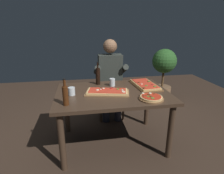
{
  "coord_description": "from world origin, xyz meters",
  "views": [
    {
      "loc": [
        -0.37,
        -2.14,
        1.54
      ],
      "look_at": [
        0.0,
        0.05,
        0.79
      ],
      "focal_mm": 29.61,
      "sensor_mm": 36.0,
      "label": 1
    }
  ],
  "objects_px": {
    "seated_diner": "(111,76)",
    "potted_plant_corner": "(164,71)",
    "pizza_round_far": "(151,98)",
    "dining_table": "(113,99)",
    "diner_chair": "(110,89)",
    "tumbler_far_side": "(72,91)",
    "pizza_rectangular_front": "(107,92)",
    "tumbler_near_camera": "(112,82)",
    "pizza_rectangular_left": "(145,85)",
    "oil_bottle_amber": "(98,76)",
    "wine_bottle_dark": "(65,95)"
  },
  "relations": [
    {
      "from": "tumbler_near_camera",
      "to": "diner_chair",
      "type": "distance_m",
      "value": 0.69
    },
    {
      "from": "diner_chair",
      "to": "seated_diner",
      "type": "height_order",
      "value": "seated_diner"
    },
    {
      "from": "pizza_rectangular_front",
      "to": "oil_bottle_amber",
      "type": "distance_m",
      "value": 0.41
    },
    {
      "from": "pizza_round_far",
      "to": "diner_chair",
      "type": "distance_m",
      "value": 1.23
    },
    {
      "from": "pizza_rectangular_left",
      "to": "tumbler_near_camera",
      "type": "relative_size",
      "value": 5.31
    },
    {
      "from": "pizza_rectangular_left",
      "to": "seated_diner",
      "type": "relative_size",
      "value": 0.42
    },
    {
      "from": "tumbler_near_camera",
      "to": "potted_plant_corner",
      "type": "xyz_separation_m",
      "value": [
        1.22,
        1.01,
        -0.13
      ]
    },
    {
      "from": "oil_bottle_amber",
      "to": "tumbler_near_camera",
      "type": "height_order",
      "value": "oil_bottle_amber"
    },
    {
      "from": "tumbler_near_camera",
      "to": "potted_plant_corner",
      "type": "bearing_deg",
      "value": 39.58
    },
    {
      "from": "oil_bottle_amber",
      "to": "diner_chair",
      "type": "height_order",
      "value": "oil_bottle_amber"
    },
    {
      "from": "seated_diner",
      "to": "tumbler_far_side",
      "type": "bearing_deg",
      "value": -128.25
    },
    {
      "from": "dining_table",
      "to": "tumbler_far_side",
      "type": "xyz_separation_m",
      "value": [
        -0.5,
        -0.02,
        0.14
      ]
    },
    {
      "from": "tumbler_near_camera",
      "to": "pizza_rectangular_left",
      "type": "bearing_deg",
      "value": -10.91
    },
    {
      "from": "potted_plant_corner",
      "to": "wine_bottle_dark",
      "type": "bearing_deg",
      "value": -139.18
    },
    {
      "from": "pizza_rectangular_left",
      "to": "potted_plant_corner",
      "type": "distance_m",
      "value": 1.35
    },
    {
      "from": "tumbler_near_camera",
      "to": "diner_chair",
      "type": "height_order",
      "value": "diner_chair"
    },
    {
      "from": "potted_plant_corner",
      "to": "tumbler_near_camera",
      "type": "bearing_deg",
      "value": -140.42
    },
    {
      "from": "diner_chair",
      "to": "potted_plant_corner",
      "type": "xyz_separation_m",
      "value": [
        1.16,
        0.4,
        0.18
      ]
    },
    {
      "from": "dining_table",
      "to": "diner_chair",
      "type": "bearing_deg",
      "value": 83.83
    },
    {
      "from": "oil_bottle_amber",
      "to": "potted_plant_corner",
      "type": "height_order",
      "value": "potted_plant_corner"
    },
    {
      "from": "oil_bottle_amber",
      "to": "seated_diner",
      "type": "distance_m",
      "value": 0.47
    },
    {
      "from": "seated_diner",
      "to": "wine_bottle_dark",
      "type": "bearing_deg",
      "value": -121.63
    },
    {
      "from": "dining_table",
      "to": "pizza_rectangular_left",
      "type": "bearing_deg",
      "value": 18.41
    },
    {
      "from": "seated_diner",
      "to": "potted_plant_corner",
      "type": "relative_size",
      "value": 1.21
    },
    {
      "from": "tumbler_near_camera",
      "to": "oil_bottle_amber",
      "type": "bearing_deg",
      "value": 150.55
    },
    {
      "from": "pizza_round_far",
      "to": "oil_bottle_amber",
      "type": "bearing_deg",
      "value": 129.17
    },
    {
      "from": "pizza_rectangular_left",
      "to": "pizza_round_far",
      "type": "relative_size",
      "value": 1.99
    },
    {
      "from": "seated_diner",
      "to": "oil_bottle_amber",
      "type": "bearing_deg",
      "value": -122.09
    },
    {
      "from": "dining_table",
      "to": "pizza_rectangular_front",
      "type": "bearing_deg",
      "value": -152.68
    },
    {
      "from": "pizza_rectangular_front",
      "to": "tumbler_far_side",
      "type": "distance_m",
      "value": 0.43
    },
    {
      "from": "seated_diner",
      "to": "pizza_rectangular_front",
      "type": "bearing_deg",
      "value": -101.99
    },
    {
      "from": "tumbler_far_side",
      "to": "seated_diner",
      "type": "bearing_deg",
      "value": 51.75
    },
    {
      "from": "dining_table",
      "to": "pizza_round_far",
      "type": "bearing_deg",
      "value": -38.76
    },
    {
      "from": "tumbler_near_camera",
      "to": "seated_diner",
      "type": "xyz_separation_m",
      "value": [
        0.06,
        0.49,
        -0.05
      ]
    },
    {
      "from": "pizza_round_far",
      "to": "seated_diner",
      "type": "xyz_separation_m",
      "value": [
        -0.3,
        1.05,
        -0.02
      ]
    },
    {
      "from": "wine_bottle_dark",
      "to": "pizza_round_far",
      "type": "bearing_deg",
      "value": -0.26
    },
    {
      "from": "potted_plant_corner",
      "to": "pizza_rectangular_front",
      "type": "bearing_deg",
      "value": -135.84
    },
    {
      "from": "pizza_rectangular_front",
      "to": "diner_chair",
      "type": "bearing_deg",
      "value": 79.59
    },
    {
      "from": "diner_chair",
      "to": "dining_table",
      "type": "bearing_deg",
      "value": -96.17
    },
    {
      "from": "dining_table",
      "to": "pizza_round_far",
      "type": "height_order",
      "value": "pizza_round_far"
    },
    {
      "from": "dining_table",
      "to": "tumbler_near_camera",
      "type": "height_order",
      "value": "tumbler_near_camera"
    },
    {
      "from": "pizza_rectangular_left",
      "to": "seated_diner",
      "type": "bearing_deg",
      "value": 123.7
    },
    {
      "from": "tumbler_near_camera",
      "to": "diner_chair",
      "type": "relative_size",
      "value": 0.12
    },
    {
      "from": "diner_chair",
      "to": "oil_bottle_amber",
      "type": "bearing_deg",
      "value": -115.57
    },
    {
      "from": "pizza_rectangular_front",
      "to": "pizza_rectangular_left",
      "type": "relative_size",
      "value": 1.03
    },
    {
      "from": "wine_bottle_dark",
      "to": "oil_bottle_amber",
      "type": "bearing_deg",
      "value": 58.64
    },
    {
      "from": "pizza_rectangular_left",
      "to": "diner_chair",
      "type": "distance_m",
      "value": 0.84
    },
    {
      "from": "pizza_rectangular_left",
      "to": "tumbler_far_side",
      "type": "bearing_deg",
      "value": -169.72
    },
    {
      "from": "wine_bottle_dark",
      "to": "seated_diner",
      "type": "height_order",
      "value": "seated_diner"
    },
    {
      "from": "tumbler_far_side",
      "to": "seated_diner",
      "type": "height_order",
      "value": "seated_diner"
    }
  ]
}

